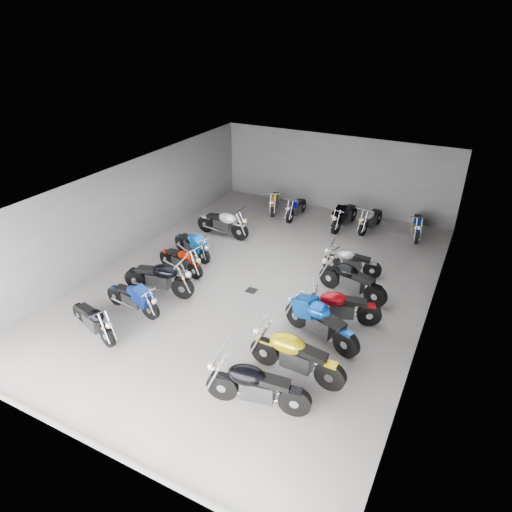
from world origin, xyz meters
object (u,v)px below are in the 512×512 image
object	(u,v)px
motorcycle_left_c	(159,278)
motorcycle_back_e	(371,219)
motorcycle_back_c	(296,208)
motorcycle_right_f	(351,262)
motorcycle_left_f	(223,223)
motorcycle_back_d	(344,215)
motorcycle_right_b	(296,356)
motorcycle_back_f	(417,225)
drain_grate	(251,290)
motorcycle_back_b	(274,201)
motorcycle_right_a	(256,386)
motorcycle_left_d	(181,260)
motorcycle_left_e	(192,245)
motorcycle_left_a	(93,320)
motorcycle_left_b	(133,298)
motorcycle_right_e	(352,280)
motorcycle_right_d	(340,307)
motorcycle_right_c	(320,322)

from	to	relation	value
motorcycle_left_c	motorcycle_back_e	world-z (taller)	motorcycle_left_c
motorcycle_back_c	motorcycle_right_f	bearing A→B (deg)	135.05
motorcycle_left_f	motorcycle_back_e	distance (m)	5.72
motorcycle_back_d	motorcycle_right_b	bearing A→B (deg)	107.92
motorcycle_back_d	motorcycle_back_f	world-z (taller)	motorcycle_back_d
motorcycle_left_f	motorcycle_back_f	distance (m)	7.33
drain_grate	motorcycle_back_b	world-z (taller)	motorcycle_back_b
motorcycle_right_b	motorcycle_back_e	xyz separation A→B (m)	(-0.60, 8.85, -0.11)
motorcycle_back_e	motorcycle_back_f	world-z (taller)	motorcycle_back_e
motorcycle_back_f	motorcycle_back_e	bearing A→B (deg)	-3.44
motorcycle_left_f	motorcycle_right_a	bearing A→B (deg)	36.96
motorcycle_left_d	motorcycle_back_d	size ratio (longest dim) A/B	0.89
motorcycle_left_e	motorcycle_right_a	size ratio (longest dim) A/B	0.81
motorcycle_back_e	motorcycle_back_f	xyz separation A→B (m)	(1.73, 0.23, -0.01)
motorcycle_left_f	motorcycle_left_a	bearing A→B (deg)	2.32
drain_grate	motorcycle_left_b	bearing A→B (deg)	-134.24
drain_grate	motorcycle_right_f	bearing A→B (deg)	44.99
motorcycle_left_f	motorcycle_right_b	bearing A→B (deg)	44.46
motorcycle_right_a	motorcycle_back_d	world-z (taller)	motorcycle_right_a
motorcycle_left_c	motorcycle_right_f	bearing A→B (deg)	120.02
drain_grate	motorcycle_left_a	world-z (taller)	motorcycle_left_a
motorcycle_right_e	motorcycle_back_f	xyz separation A→B (m)	(0.99, 5.17, -0.08)
motorcycle_right_a	motorcycle_right_b	distance (m)	1.32
motorcycle_back_f	motorcycle_left_c	bearing A→B (deg)	40.45
drain_grate	motorcycle_right_d	world-z (taller)	motorcycle_right_d
motorcycle_right_b	motorcycle_back_f	distance (m)	9.15
drain_grate	motorcycle_left_d	world-z (taller)	motorcycle_left_d
motorcycle_left_a	motorcycle_left_f	bearing A→B (deg)	-162.96
drain_grate	motorcycle_back_e	bearing A→B (deg)	71.50
motorcycle_left_a	motorcycle_right_b	distance (m)	5.38
drain_grate	motorcycle_left_f	xyz separation A→B (m)	(-2.78, 2.97, 0.52)
motorcycle_left_e	motorcycle_back_b	size ratio (longest dim) A/B	1.03
drain_grate	motorcycle_back_f	world-z (taller)	motorcycle_back_f
motorcycle_left_e	motorcycle_right_d	bearing A→B (deg)	96.31
drain_grate	motorcycle_back_d	xyz separation A→B (m)	(1.05, 5.83, 0.51)
motorcycle_left_d	motorcycle_right_e	distance (m)	5.46
motorcycle_right_f	motorcycle_back_e	xyz separation A→B (m)	(-0.36, 3.68, 0.01)
motorcycle_right_d	motorcycle_back_e	size ratio (longest dim) A/B	1.07
motorcycle_right_a	motorcycle_left_d	bearing A→B (deg)	38.92
motorcycle_right_f	motorcycle_back_c	bearing A→B (deg)	37.72
motorcycle_right_d	motorcycle_right_b	bearing A→B (deg)	151.71
drain_grate	motorcycle_back_e	world-z (taller)	motorcycle_back_e
motorcycle_right_d	motorcycle_back_e	bearing A→B (deg)	-14.01
motorcycle_back_c	motorcycle_back_e	size ratio (longest dim) A/B	0.95
drain_grate	motorcycle_right_f	size ratio (longest dim) A/B	0.17
motorcycle_left_b	motorcycle_back_d	distance (m)	9.04
motorcycle_right_c	motorcycle_back_b	bearing A→B (deg)	52.77
motorcycle_left_a	motorcycle_left_b	world-z (taller)	motorcycle_left_a
motorcycle_left_a	motorcycle_back_d	world-z (taller)	motorcycle_back_d
drain_grate	motorcycle_right_a	world-z (taller)	motorcycle_right_a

